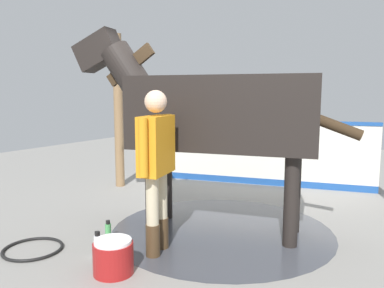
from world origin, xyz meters
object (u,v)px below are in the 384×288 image
wash_bucket (113,257)px  hose_coil (33,249)px  bottle_spray (108,231)px  horse (213,113)px  bottle_shampoo (98,244)px  handler (156,160)px

wash_bucket → hose_coil: bearing=-85.4°
bottle_spray → wash_bucket: bearing=48.3°
horse → wash_bucket: horse is taller
bottle_spray → hose_coil: size_ratio=0.37×
bottle_shampoo → bottle_spray: size_ratio=1.05×
handler → hose_coil: bearing=-161.9°
wash_bucket → horse: bearing=172.4°
wash_bucket → bottle_shampoo: (-0.22, -0.44, -0.05)m
hose_coil → wash_bucket: bearing=94.6°
bottle_shampoo → bottle_spray: (-0.34, -0.19, -0.01)m
horse → hose_coil: (1.61, -1.31, -1.43)m
wash_bucket → bottle_spray: wash_bucket is taller
horse → bottle_spray: horse is taller
handler → bottle_spray: bearing=170.9°
bottle_spray → bottle_shampoo: bearing=28.9°
bottle_spray → hose_coil: (0.65, -0.47, -0.09)m
handler → wash_bucket: handler is taller
bottle_spray → hose_coil: bearing=-36.1°
handler → bottle_spray: 1.12m
handler → wash_bucket: 1.03m
horse → bottle_shampoo: horse is taller
horse → hose_coil: 2.52m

